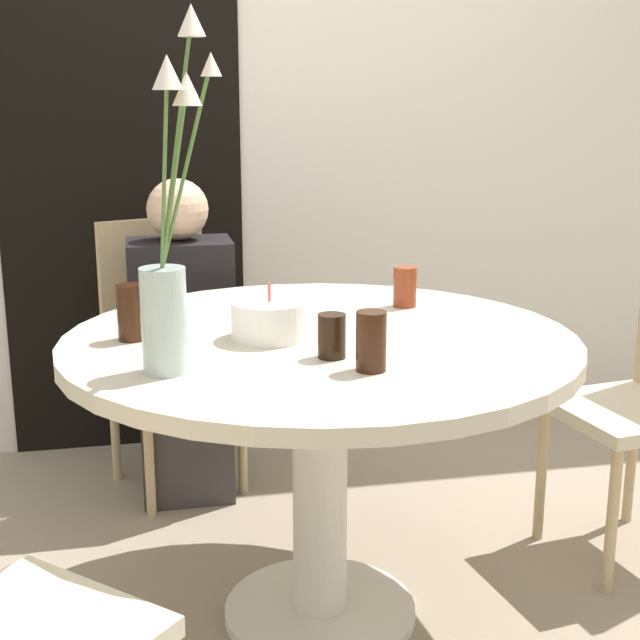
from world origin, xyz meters
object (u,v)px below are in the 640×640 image
at_px(flower_vase, 169,263).
at_px(side_plate, 169,323).
at_px(birthday_cake, 270,320).
at_px(drink_glass_2, 131,312).
at_px(drink_glass_0, 332,336).
at_px(drink_glass_1, 371,341).
at_px(chair_left_flank, 165,336).
at_px(person_boy, 183,352).
at_px(drink_glass_3, 405,287).

distance_m(flower_vase, side_plate, 0.50).
height_order(birthday_cake, drink_glass_2, birthday_cake).
bearing_deg(drink_glass_0, drink_glass_1, -61.59).
xyz_separation_m(chair_left_flank, birthday_cake, (0.23, -0.98, 0.29)).
height_order(drink_glass_0, person_boy, person_boy).
distance_m(chair_left_flank, drink_glass_0, 1.25).
bearing_deg(chair_left_flank, person_boy, -90.00).
relative_size(chair_left_flank, drink_glass_0, 9.27).
bearing_deg(drink_glass_2, birthday_cake, -10.13).
height_order(drink_glass_1, drink_glass_3, drink_glass_1).
height_order(birthday_cake, person_boy, person_boy).
bearing_deg(chair_left_flank, flower_vase, -110.58).
bearing_deg(birthday_cake, side_plate, 140.93).
distance_m(birthday_cake, drink_glass_2, 0.33).
xyz_separation_m(drink_glass_0, drink_glass_3, (0.31, 0.45, 0.01)).
bearing_deg(birthday_cake, drink_glass_0, -59.30).
relative_size(chair_left_flank, side_plate, 4.63).
relative_size(side_plate, person_boy, 0.18).
distance_m(flower_vase, drink_glass_1, 0.46).
bearing_deg(drink_glass_3, person_boy, 136.33).
relative_size(birthday_cake, drink_glass_1, 1.44).
bearing_deg(person_boy, birthday_cake, -78.28).
distance_m(birthday_cake, drink_glass_0, 0.22).
distance_m(side_plate, drink_glass_3, 0.66).
bearing_deg(chair_left_flank, drink_glass_1, -92.43).
xyz_separation_m(side_plate, drink_glass_3, (0.66, 0.07, 0.05)).
bearing_deg(drink_glass_3, drink_glass_2, -164.63).
relative_size(side_plate, drink_glass_3, 1.79).
bearing_deg(flower_vase, drink_glass_1, -6.77).
distance_m(drink_glass_0, drink_glass_2, 0.51).
xyz_separation_m(drink_glass_2, drink_glass_3, (0.75, 0.21, -0.01)).
bearing_deg(person_boy, drink_glass_3, -43.67).
relative_size(drink_glass_2, drink_glass_3, 1.21).
bearing_deg(drink_glass_2, person_boy, 78.68).
xyz_separation_m(drink_glass_0, drink_glass_1, (0.06, -0.11, 0.01)).
height_order(side_plate, drink_glass_1, drink_glass_1).
height_order(side_plate, drink_glass_2, drink_glass_2).
xyz_separation_m(birthday_cake, drink_glass_1, (0.17, -0.30, 0.02)).
bearing_deg(chair_left_flank, drink_glass_0, -93.60).
relative_size(birthday_cake, drink_glass_2, 1.38).
height_order(side_plate, drink_glass_3, drink_glass_3).
bearing_deg(flower_vase, birthday_cake, 45.91).
bearing_deg(drink_glass_3, chair_left_flank, 132.11).
bearing_deg(flower_vase, drink_glass_3, 37.79).
xyz_separation_m(chair_left_flank, drink_glass_3, (0.65, -0.72, 0.30)).
xyz_separation_m(chair_left_flank, drink_glass_0, (0.34, -1.17, 0.29)).
xyz_separation_m(flower_vase, side_plate, (0.01, 0.44, -0.24)).
xyz_separation_m(drink_glass_2, person_boy, (0.16, 0.78, -0.33)).
relative_size(birthday_cake, drink_glass_3, 1.66).
height_order(drink_glass_1, drink_glass_2, drink_glass_2).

